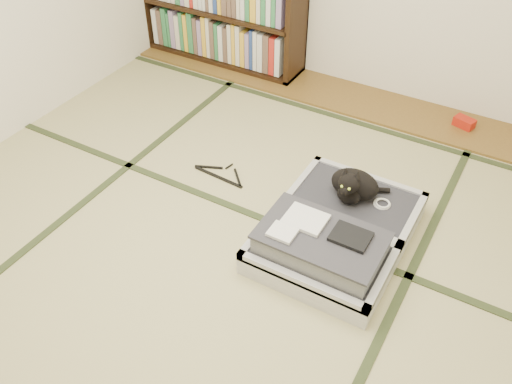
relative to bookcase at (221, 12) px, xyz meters
The scene contains 10 objects.
floor 2.48m from the bookcase, 58.03° to the right, with size 4.50×4.50×0.00m, color tan.
wood_strip 1.37m from the bookcase, ahead, with size 4.00×0.50×0.02m, color brown.
red_item 2.22m from the bookcase, ahead, with size 0.15×0.09×0.07m, color #AB1B0D.
room_shell 2.64m from the bookcase, 58.03° to the right, with size 4.50×4.50×4.50m.
tatami_borders 2.08m from the bookcase, 50.65° to the right, with size 4.00×4.50×0.01m.
bookcase is the anchor object (origin of this frame).
suitcase 2.50m from the bookcase, 42.27° to the right, with size 0.76×1.01×0.30m.
cat 2.28m from the bookcase, 37.15° to the right, with size 0.34×0.34×0.27m.
cable_coil 2.42m from the bookcase, 33.91° to the right, with size 0.11×0.11×0.03m.
hanger 1.75m from the bookcase, 57.87° to the right, with size 0.40×0.19×0.01m.
Camera 1 is at (1.25, -1.73, 2.31)m, focal length 38.00 mm.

